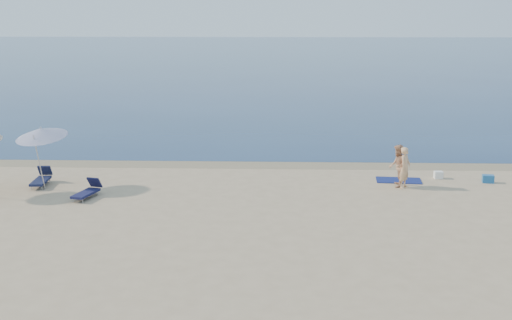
{
  "coord_description": "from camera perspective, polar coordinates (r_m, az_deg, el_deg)",
  "views": [
    {
      "loc": [
        -0.59,
        -8.9,
        6.71
      ],
      "look_at": [
        -1.46,
        16.0,
        1.0
      ],
      "focal_mm": 45.0,
      "sensor_mm": 36.0,
      "label": 1
    }
  ],
  "objects": [
    {
      "name": "sea",
      "position": [
        109.11,
        2.34,
        9.37
      ],
      "size": [
        240.0,
        160.0,
        0.01
      ],
      "primitive_type": "cube",
      "color": "#0B2247",
      "rests_on": "ground"
    },
    {
      "name": "wet_sand_strip",
      "position": [
        29.09,
        3.11,
        -0.44
      ],
      "size": [
        240.0,
        1.6,
        0.0
      ],
      "primitive_type": "cube",
      "color": "#847254",
      "rests_on": "ground"
    },
    {
      "name": "person_left",
      "position": [
        25.78,
        13.1,
        -0.66
      ],
      "size": [
        0.65,
        0.71,
        1.63
      ],
      "primitive_type": "imported",
      "rotation": [
        0.0,
        0.0,
        1.0
      ],
      "color": "tan",
      "rests_on": "ground"
    },
    {
      "name": "person_right",
      "position": [
        25.89,
        12.48,
        -0.51
      ],
      "size": [
        0.76,
        0.91,
        1.68
      ],
      "primitive_type": "imported",
      "rotation": [
        0.0,
        0.0,
        -1.73
      ],
      "color": "tan",
      "rests_on": "ground"
    },
    {
      "name": "beach_towel",
      "position": [
        26.98,
        12.57,
        -1.78
      ],
      "size": [
        1.89,
        1.16,
        0.03
      ],
      "primitive_type": "cube",
      "rotation": [
        0.0,
        0.0,
        -0.09
      ],
      "color": "#101953",
      "rests_on": "ground"
    },
    {
      "name": "white_bag",
      "position": [
        27.74,
        15.91,
        -1.28
      ],
      "size": [
        0.36,
        0.31,
        0.3
      ],
      "primitive_type": "cube",
      "rotation": [
        0.0,
        0.0,
        0.03
      ],
      "color": "white",
      "rests_on": "ground"
    },
    {
      "name": "blue_cooler",
      "position": [
        27.66,
        19.93,
        -1.59
      ],
      "size": [
        0.49,
        0.38,
        0.32
      ],
      "primitive_type": "cube",
      "rotation": [
        0.0,
        0.0,
        -0.16
      ],
      "color": "#1B5995",
      "rests_on": "ground"
    },
    {
      "name": "umbrella_near",
      "position": [
        26.14,
        -18.56,
        2.32
      ],
      "size": [
        2.55,
        2.57,
        2.6
      ],
      "rotation": [
        0.0,
        0.0,
        -0.36
      ],
      "color": "silver",
      "rests_on": "ground"
    },
    {
      "name": "lounger_left",
      "position": [
        27.0,
        -18.54,
        -1.62
      ],
      "size": [
        0.64,
        1.61,
        0.7
      ],
      "rotation": [
        0.0,
        0.0,
        0.08
      ],
      "color": "#151B3C",
      "rests_on": "ground"
    },
    {
      "name": "lounger_right",
      "position": [
        24.7,
        -14.77,
        -2.71
      ],
      "size": [
        0.85,
        1.58,
        0.67
      ],
      "rotation": [
        0.0,
        0.0,
        -0.25
      ],
      "color": "#16183E",
      "rests_on": "ground"
    }
  ]
}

